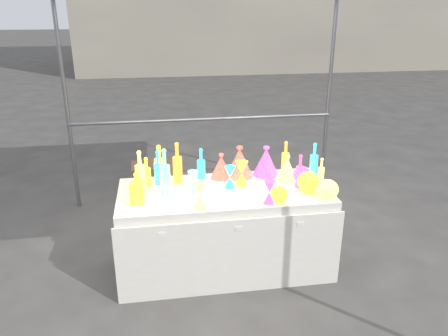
{
  "coord_description": "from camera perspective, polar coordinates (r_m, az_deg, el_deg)",
  "views": [
    {
      "loc": [
        -0.54,
        -3.39,
        2.25
      ],
      "look_at": [
        0.0,
        0.0,
        0.95
      ],
      "focal_mm": 35.0,
      "sensor_mm": 36.0,
      "label": 1
    }
  ],
  "objects": [
    {
      "name": "hourglass_1",
      "position": [
        3.48,
        5.96,
        -3.19
      ],
      "size": [
        0.12,
        0.12,
        0.19
      ],
      "primitive_type": null,
      "rotation": [
        0.0,
        0.0,
        -0.3
      ],
      "color": "#1E5EB3",
      "rests_on": "display_table"
    },
    {
      "name": "hourglass_2",
      "position": [
        3.37,
        -3.11,
        -3.63
      ],
      "size": [
        0.14,
        0.14,
        0.22
      ],
      "primitive_type": null,
      "rotation": [
        0.0,
        0.0,
        0.35
      ],
      "color": "#168A7E",
      "rests_on": "display_table"
    },
    {
      "name": "globe_2",
      "position": [
        3.77,
        10.96,
        -1.88
      ],
      "size": [
        0.24,
        0.24,
        0.15
      ],
      "primitive_type": null,
      "rotation": [
        0.0,
        0.0,
        -0.31
      ],
      "color": "yellow",
      "rests_on": "display_table"
    },
    {
      "name": "ground",
      "position": [
        4.11,
        0.0,
        -12.49
      ],
      "size": [
        80.0,
        80.0,
        0.0
      ],
      "primitive_type": "plane",
      "color": "#5D5B56",
      "rests_on": "ground"
    },
    {
      "name": "lampshade_0",
      "position": [
        3.98,
        2.04,
        0.83
      ],
      "size": [
        0.29,
        0.29,
        0.29
      ],
      "primitive_type": null,
      "rotation": [
        0.0,
        0.0,
        0.16
      ],
      "color": "gold",
      "rests_on": "display_table"
    },
    {
      "name": "hourglass_3",
      "position": [
        3.66,
        -4.01,
        -1.84
      ],
      "size": [
        0.1,
        0.1,
        0.19
      ],
      "primitive_type": null,
      "rotation": [
        0.0,
        0.0,
        0.06
      ],
      "color": "#C82870",
      "rests_on": "display_table"
    },
    {
      "name": "display_table",
      "position": [
        3.91,
        0.02,
        -7.97
      ],
      "size": [
        1.84,
        0.83,
        0.75
      ],
      "color": "white",
      "rests_on": "ground"
    },
    {
      "name": "globe_3",
      "position": [
        3.94,
        10.15,
        -0.96
      ],
      "size": [
        0.2,
        0.2,
        0.13
      ],
      "primitive_type": null,
      "rotation": [
        0.0,
        0.0,
        -0.2
      ],
      "color": "#1E5EB3",
      "rests_on": "display_table"
    },
    {
      "name": "hourglass_4",
      "position": [
        3.8,
        2.31,
        -0.71
      ],
      "size": [
        0.11,
        0.11,
        0.22
      ],
      "primitive_type": null,
      "rotation": [
        0.0,
        0.0,
        -0.02
      ],
      "color": "red",
      "rests_on": "display_table"
    },
    {
      "name": "lampshade_2",
      "position": [
        4.04,
        5.5,
        0.93
      ],
      "size": [
        0.29,
        0.29,
        0.28
      ],
      "primitive_type": null,
      "rotation": [
        0.0,
        0.0,
        -0.28
      ],
      "color": "#1E5EB3",
      "rests_on": "display_table"
    },
    {
      "name": "globe_1",
      "position": [
        3.66,
        13.34,
        -2.85
      ],
      "size": [
        0.24,
        0.24,
        0.14
      ],
      "primitive_type": null,
      "rotation": [
        0.0,
        0.0,
        -0.41
      ],
      "color": "#168A7E",
      "rests_on": "display_table"
    },
    {
      "name": "bottle_5",
      "position": [
        3.62,
        -7.73,
        -0.51
      ],
      "size": [
        0.1,
        0.1,
        0.4
      ],
      "primitive_type": null,
      "rotation": [
        0.0,
        0.0,
        0.13
      ],
      "color": "#C82870",
      "rests_on": "display_table"
    },
    {
      "name": "hourglass_5",
      "position": [
        3.76,
        0.79,
        -1.19
      ],
      "size": [
        0.11,
        0.11,
        0.19
      ],
      "primitive_type": null,
      "rotation": [
        0.0,
        0.0,
        -0.08
      ],
      "color": "#1D931A",
      "rests_on": "display_table"
    },
    {
      "name": "bottle_7",
      "position": [
        3.88,
        -3.01,
        0.43
      ],
      "size": [
        0.08,
        0.08,
        0.31
      ],
      "primitive_type": null,
      "rotation": [
        0.0,
        0.0,
        0.03
      ],
      "color": "#1D931A",
      "rests_on": "display_table"
    },
    {
      "name": "decanter_0",
      "position": [
        3.52,
        -11.25,
        -2.56
      ],
      "size": [
        0.13,
        0.13,
        0.27
      ],
      "primitive_type": null,
      "rotation": [
        0.0,
        0.0,
        -0.2
      ],
      "color": "red",
      "rests_on": "display_table"
    },
    {
      "name": "bottle_6",
      "position": [
        3.88,
        -8.44,
        0.52
      ],
      "size": [
        0.12,
        0.12,
        0.35
      ],
      "primitive_type": null,
      "rotation": [
        0.0,
        0.0,
        0.37
      ],
      "color": "red",
      "rests_on": "display_table"
    },
    {
      "name": "bottle_2",
      "position": [
        3.86,
        -6.11,
        0.7
      ],
      "size": [
        0.1,
        0.1,
        0.37
      ],
      "primitive_type": null,
      "rotation": [
        0.0,
        0.0,
        0.27
      ],
      "color": "yellow",
      "rests_on": "display_table"
    },
    {
      "name": "bottle_10",
      "position": [
        3.8,
        9.88,
        -0.39
      ],
      "size": [
        0.09,
        0.09,
        0.3
      ],
      "primitive_type": null,
      "rotation": [
        0.0,
        0.0,
        -0.43
      ],
      "color": "#1E5EB3",
      "rests_on": "display_table"
    },
    {
      "name": "bottle_9",
      "position": [
        4.08,
        8.02,
        1.35
      ],
      "size": [
        0.08,
        0.08,
        0.32
      ],
      "primitive_type": null,
      "rotation": [
        0.0,
        0.0,
        -0.16
      ],
      "color": "yellow",
      "rests_on": "display_table"
    },
    {
      "name": "bottle_8",
      "position": [
        4.06,
        11.67,
        1.04
      ],
      "size": [
        0.08,
        0.08,
        0.33
      ],
      "primitive_type": null,
      "rotation": [
        0.0,
        0.0,
        -0.06
      ],
      "color": "#1D931A",
      "rests_on": "display_table"
    },
    {
      "name": "bottle_0",
      "position": [
        3.82,
        -10.08,
        -0.53
      ],
      "size": [
        0.08,
        0.08,
        0.27
      ],
      "primitive_type": null,
      "rotation": [
        0.0,
        0.0,
        0.23
      ],
      "color": "red",
      "rests_on": "display_table"
    },
    {
      "name": "globe_0",
      "position": [
        3.53,
        7.23,
        -3.5
      ],
      "size": [
        0.16,
        0.16,
        0.12
      ],
      "primitive_type": null,
      "rotation": [
        0.0,
        0.0,
        -0.07
      ],
      "color": "red",
      "rests_on": "display_table"
    },
    {
      "name": "lampshade_1",
      "position": [
        3.96,
        -0.36,
        0.29
      ],
      "size": [
        0.24,
        0.24,
        0.23
      ],
      "primitive_type": null,
      "rotation": [
        0.0,
        0.0,
        -0.3
      ],
      "color": "gold",
      "rests_on": "display_table"
    },
    {
      "name": "lampshade_3",
      "position": [
        3.95,
        8.23,
        0.03
      ],
      "size": [
        0.23,
        0.23,
        0.23
      ],
      "primitive_type": null,
      "rotation": [
        0.0,
        0.0,
        0.17
      ],
      "color": "#168A7E",
      "rests_on": "display_table"
    },
    {
      "name": "bottle_11",
      "position": [
        3.91,
        12.57,
        -0.41
      ],
      "size": [
        0.06,
        0.06,
        0.25
      ],
      "primitive_type": null,
      "rotation": [
        0.0,
        0.0,
        -0.0
      ],
      "color": "#168A7E",
      "rests_on": "display_table"
    },
    {
      "name": "cardboard_box_flat",
      "position": [
        5.75,
        -2.04,
        -2.0
      ],
      "size": [
        0.71,
        0.53,
        0.06
      ],
      "primitive_type": "cube",
      "rotation": [
        0.0,
        0.0,
        -0.07
      ],
      "color": "olive",
      "rests_on": "ground"
    },
    {
      "name": "bottle_4",
      "position": [
        3.73,
        -10.89,
        -0.38
      ],
      "size": [
        0.09,
        0.09,
        0.36
      ],
      "primitive_type": null,
      "rotation": [
        0.0,
        0.0,
        0.09
      ],
      "color": "#168A7E",
      "rests_on": "display_table"
    },
    {
      "name": "bottle_1",
      "position": [
        3.85,
        -8.6,
        0.07
      ],
      "size": [
        0.08,
        0.08,
        0.31
      ],
      "primitive_type": null,
      "rotation": [
        0.0,
        0.0,
        0.06
      ],
      "color": "#1D931A",
      "rests_on": "display_table"
    },
    {
      "name": "cardboard_box_closed",
      "position": [
        5.58,
        -9.34,
        -1.28
      ],
      "size": [
        0.51,
        0.38,
        0.37
      ],
      "primitive_type": "cube",
      "rotation": [
        0.0,
        0.0,
        0.04
      ],
      "color": "olive",
      "rests_on": "ground"
    }
  ]
}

